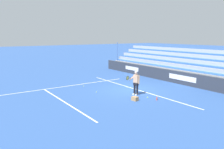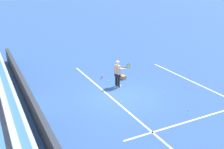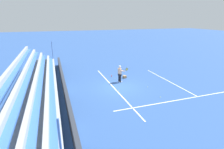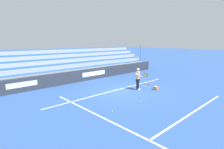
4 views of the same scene
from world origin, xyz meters
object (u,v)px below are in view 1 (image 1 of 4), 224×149
Objects in this scene: tennis_ball_far_right at (96,92)px; tennis_ball_stray_back at (148,97)px; water_bottle at (157,99)px; tennis_ball_on_baseline at (84,86)px; tennis_ball_midcourt at (127,87)px; tennis_player at (136,83)px; ball_box_cardboard at (135,99)px.

tennis_ball_far_right is 3.90m from tennis_ball_stray_back.
tennis_ball_far_right is at bearing 29.34° from water_bottle.
tennis_ball_on_baseline is 3.65m from tennis_ball_midcourt.
tennis_player is 25.98× the size of tennis_ball_far_right.
tennis_ball_midcourt is (-2.40, -2.75, 0.00)m from tennis_ball_on_baseline.
ball_box_cardboard reaches higher than water_bottle.
tennis_ball_midcourt is 3.27m from tennis_ball_stray_back.
water_bottle is at bearing -171.29° from tennis_player.
ball_box_cardboard reaches higher than tennis_ball_midcourt.
tennis_player is at bearing -42.56° from ball_box_cardboard.
tennis_ball_on_baseline and tennis_ball_midcourt have the same top height.
tennis_player is 1.62m from ball_box_cardboard.
tennis_ball_far_right is at bearing 42.04° from tennis_player.
tennis_ball_midcourt is 2.89m from tennis_ball_far_right.
tennis_player is 1.39m from tennis_ball_stray_back.
tennis_player is 2.00m from water_bottle.
tennis_ball_on_baseline is 1.00× the size of tennis_ball_stray_back.
tennis_ball_stray_back is at bearing 10.11° from water_bottle.
tennis_player is at bearing 156.44° from tennis_ball_midcourt.
tennis_ball_stray_back is at bearing -147.05° from tennis_ball_far_right.
tennis_ball_midcourt is 1.00× the size of tennis_ball_stray_back.
tennis_player is 25.98× the size of tennis_ball_on_baseline.
ball_box_cardboard is at bearing 88.37° from tennis_ball_stray_back.
tennis_player is at bearing 7.76° from tennis_ball_stray_back.
tennis_ball_on_baseline is 0.30× the size of water_bottle.
tennis_ball_midcourt is 0.30× the size of water_bottle.
water_bottle is at bearing -121.56° from ball_box_cardboard.
tennis_player is at bearing -137.96° from tennis_ball_far_right.
tennis_player reaches higher than tennis_ball_stray_back.
tennis_ball_midcourt and tennis_ball_stray_back have the same top height.
tennis_ball_stray_back is at bearing 166.46° from tennis_ball_midcourt.
tennis_ball_stray_back is (-0.03, -1.12, -0.10)m from ball_box_cardboard.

